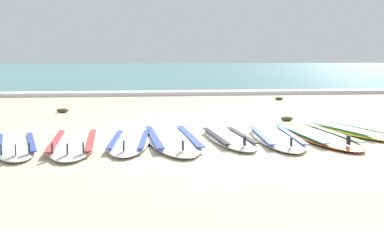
% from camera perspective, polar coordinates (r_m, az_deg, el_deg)
% --- Properties ---
extents(ground_plane, '(80.00, 80.00, 0.00)m').
position_cam_1_polar(ground_plane, '(7.03, 3.35, -2.39)').
color(ground_plane, beige).
extents(sea, '(80.00, 60.00, 0.10)m').
position_cam_1_polar(sea, '(44.05, -5.38, 5.23)').
color(sea, teal).
rests_on(sea, ground).
extents(wave_foam_strip, '(80.00, 0.78, 0.11)m').
position_cam_1_polar(wave_foam_strip, '(14.50, -2.02, 2.48)').
color(wave_foam_strip, white).
rests_on(wave_foam_strip, ground).
extents(surfboard_0, '(0.94, 2.11, 0.18)m').
position_cam_1_polar(surfboard_0, '(6.44, -19.26, -3.26)').
color(surfboard_0, silver).
rests_on(surfboard_0, ground).
extents(surfboard_1, '(0.67, 2.37, 0.18)m').
position_cam_1_polar(surfboard_1, '(6.44, -13.16, -3.07)').
color(surfboard_1, silver).
rests_on(surfboard_1, ground).
extents(surfboard_2, '(0.65, 2.02, 0.18)m').
position_cam_1_polar(surfboard_2, '(6.38, -7.04, -3.03)').
color(surfboard_2, white).
rests_on(surfboard_2, ground).
extents(surfboard_3, '(0.75, 2.61, 0.18)m').
position_cam_1_polar(surfboard_3, '(6.59, -2.30, -2.68)').
color(surfboard_3, white).
rests_on(surfboard_3, ground).
extents(surfboard_4, '(0.59, 2.00, 0.18)m').
position_cam_1_polar(surfboard_4, '(6.65, 4.13, -2.60)').
color(surfboard_4, white).
rests_on(surfboard_4, ground).
extents(surfboard_5, '(0.74, 2.25, 0.18)m').
position_cam_1_polar(surfboard_5, '(6.77, 9.43, -2.51)').
color(surfboard_5, white).
rests_on(surfboard_5, ground).
extents(surfboard_6, '(0.73, 2.55, 0.18)m').
position_cam_1_polar(surfboard_6, '(7.10, 13.65, -2.19)').
color(surfboard_6, orange).
rests_on(surfboard_6, ground).
extents(surfboard_7, '(0.89, 2.03, 0.18)m').
position_cam_1_polar(surfboard_7, '(7.58, 17.66, -1.76)').
color(surfboard_7, yellow).
rests_on(surfboard_7, ground).
extents(seaweed_clump_near_shoreline, '(0.23, 0.19, 0.08)m').
position_cam_1_polar(seaweed_clump_near_shoreline, '(10.28, -14.36, 0.50)').
color(seaweed_clump_near_shoreline, '#4C4228').
rests_on(seaweed_clump_near_shoreline, ground).
extents(seaweed_clump_mid_sand, '(0.21, 0.17, 0.07)m').
position_cam_1_polar(seaweed_clump_mid_sand, '(8.83, 10.63, -0.41)').
color(seaweed_clump_mid_sand, '#384723').
rests_on(seaweed_clump_mid_sand, ground).
extents(seaweed_clump_by_the_boards, '(0.21, 0.17, 0.07)m').
position_cam_1_polar(seaweed_clump_by_the_boards, '(12.99, 9.77, 1.83)').
color(seaweed_clump_by_the_boards, '#384723').
rests_on(seaweed_clump_by_the_boards, ground).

